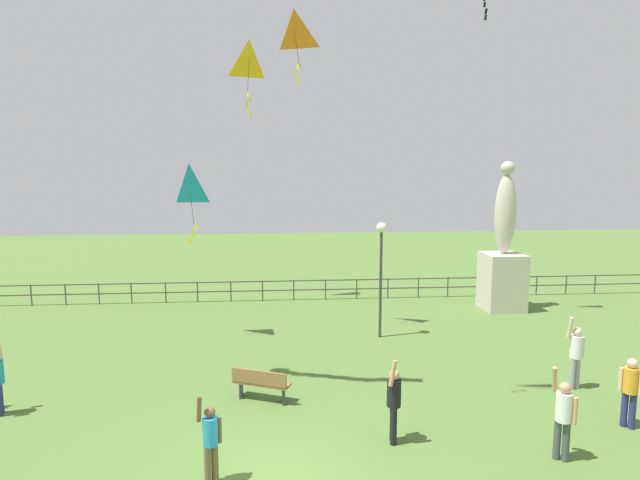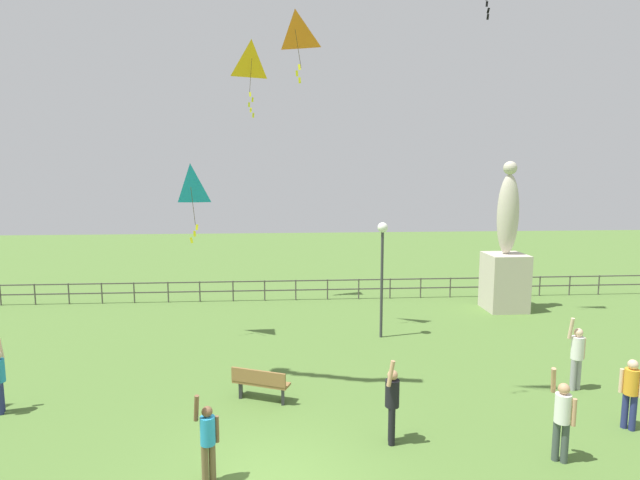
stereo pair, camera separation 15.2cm
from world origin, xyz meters
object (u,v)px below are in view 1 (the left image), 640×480
(person_5, at_px, (563,414))
(kite_2, at_px, (190,189))
(person_1, at_px, (211,438))
(person_4, at_px, (394,400))
(kite_4, at_px, (294,31))
(kite_5, at_px, (250,60))
(statue_monument, at_px, (503,262))
(park_bench, at_px, (261,383))
(person_0, at_px, (630,388))
(lamppost, at_px, (381,253))
(person_3, at_px, (576,353))

(person_5, relative_size, kite_2, 0.75)
(person_1, bearing_deg, person_4, 16.85)
(person_4, distance_m, kite_4, 12.26)
(kite_5, bearing_deg, kite_4, -69.87)
(statue_monument, height_order, park_bench, statue_monument)
(person_1, bearing_deg, person_0, 8.20)
(park_bench, xyz_separation_m, kite_4, (1.08, 5.15, 10.08))
(lamppost, bearing_deg, person_3, -46.93)
(park_bench, distance_m, person_1, 3.56)
(lamppost, bearing_deg, kite_2, -178.75)
(lamppost, relative_size, person_1, 2.31)
(person_1, relative_size, person_5, 0.91)
(statue_monument, bearing_deg, kite_4, -162.29)
(person_1, bearing_deg, kite_4, 77.48)
(person_5, xyz_separation_m, kite_4, (-5.14, 8.39, 9.56))
(park_bench, distance_m, person_3, 8.51)
(person_0, bearing_deg, person_4, -177.90)
(lamppost, distance_m, park_bench, 6.77)
(lamppost, bearing_deg, person_0, -57.15)
(statue_monument, distance_m, kite_4, 12.65)
(person_4, bearing_deg, kite_2, 127.82)
(person_0, distance_m, kite_5, 17.88)
(person_3, height_order, kite_4, kite_4)
(person_0, bearing_deg, person_5, -153.26)
(park_bench, distance_m, person_0, 8.76)
(person_1, distance_m, kite_2, 9.32)
(person_3, bearing_deg, kite_4, 145.36)
(person_0, xyz_separation_m, kite_2, (-10.92, 6.71, 4.35))
(person_4, relative_size, person_5, 1.00)
(person_5, xyz_separation_m, kite_5, (-6.87, 13.12, 9.59))
(person_5, bearing_deg, person_4, 163.95)
(kite_2, bearing_deg, person_3, -22.77)
(person_3, height_order, person_5, person_3)
(person_5, bearing_deg, park_bench, 152.50)
(person_4, bearing_deg, kite_5, 106.42)
(person_5, bearing_deg, kite_4, 121.47)
(park_bench, relative_size, person_1, 0.86)
(statue_monument, distance_m, person_3, 8.19)
(person_0, relative_size, kite_4, 0.73)
(person_5, distance_m, kite_4, 13.72)
(statue_monument, relative_size, person_4, 3.24)
(statue_monument, relative_size, person_5, 3.22)
(park_bench, relative_size, kite_4, 0.68)
(person_1, distance_m, person_3, 9.94)
(person_4, relative_size, kite_2, 0.75)
(park_bench, height_order, person_3, person_3)
(person_0, xyz_separation_m, person_5, (-2.28, -1.15, 0.03))
(person_0, bearing_deg, kite_2, 148.44)
(person_0, distance_m, kite_4, 14.12)
(lamppost, distance_m, person_0, 8.42)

